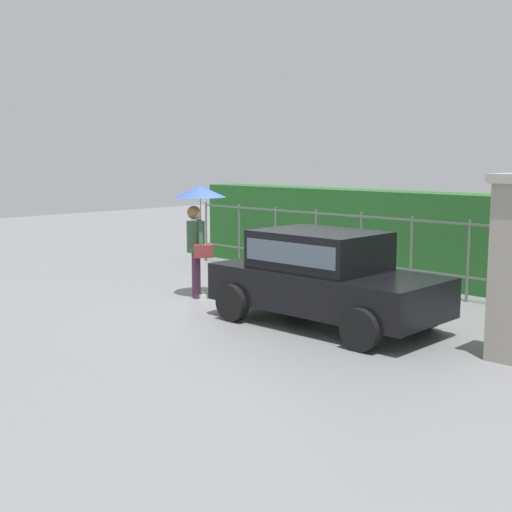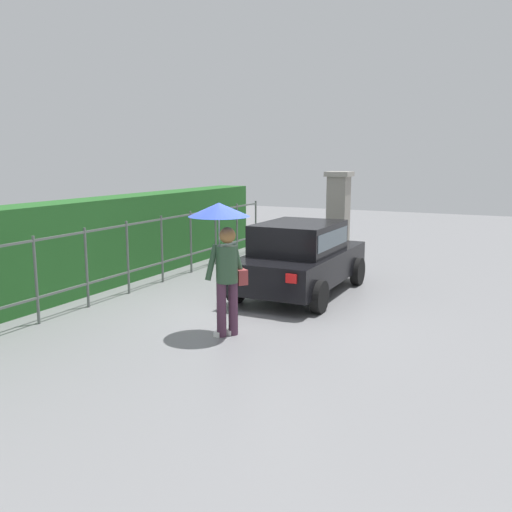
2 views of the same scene
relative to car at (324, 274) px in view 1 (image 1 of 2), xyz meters
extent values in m
plane|color=slate|center=(-1.61, 0.29, -0.80)|extent=(40.00, 40.00, 0.00)
cube|color=black|center=(0.06, 0.00, -0.22)|extent=(3.71, 1.65, 0.60)
cube|color=black|center=(-0.09, 0.00, 0.38)|extent=(1.91, 1.45, 0.60)
cube|color=#4C5B66|center=(-0.09, 0.00, 0.40)|extent=(1.75, 1.47, 0.33)
cylinder|color=black|center=(1.31, 0.85, -0.50)|extent=(0.60, 0.18, 0.60)
cylinder|color=black|center=(1.31, -0.83, -0.50)|extent=(0.60, 0.18, 0.60)
cylinder|color=black|center=(-1.19, 0.84, -0.50)|extent=(0.60, 0.18, 0.60)
cylinder|color=black|center=(-1.19, -0.84, -0.50)|extent=(0.60, 0.18, 0.60)
cube|color=red|center=(-1.80, 0.54, -0.07)|extent=(0.06, 0.20, 0.16)
cube|color=red|center=(-1.80, -0.56, -0.07)|extent=(0.06, 0.20, 0.16)
cylinder|color=#47283D|center=(-3.12, 0.07, -0.37)|extent=(0.15, 0.15, 0.86)
cylinder|color=#47283D|center=(-2.96, -0.05, -0.37)|extent=(0.15, 0.15, 0.86)
cube|color=white|center=(-3.08, 0.12, -0.76)|extent=(0.26, 0.10, 0.08)
cube|color=white|center=(-2.92, 0.00, -0.76)|extent=(0.26, 0.10, 0.08)
cylinder|color=#2D4C33|center=(-3.04, 0.01, 0.35)|extent=(0.34, 0.34, 0.58)
sphere|color=#DBAD89|center=(-3.04, 0.01, 0.78)|extent=(0.22, 0.22, 0.22)
sphere|color=olive|center=(-3.06, -0.02, 0.80)|extent=(0.25, 0.25, 0.25)
cylinder|color=#2D4C33|center=(-3.17, 0.20, 0.37)|extent=(0.23, 0.21, 0.56)
cylinder|color=#2D4C33|center=(-2.82, -0.06, 0.37)|extent=(0.23, 0.21, 0.56)
cylinder|color=#B2B2B7|center=(-3.04, 0.14, 0.69)|extent=(0.02, 0.02, 0.77)
cone|color=blue|center=(-3.04, 0.14, 1.18)|extent=(0.95, 0.95, 0.21)
cube|color=maroon|center=(-2.76, -0.05, 0.11)|extent=(0.33, 0.37, 0.24)
cylinder|color=#59605B|center=(-6.27, 3.16, -0.05)|extent=(0.05, 0.05, 1.50)
cylinder|color=#59605B|center=(-5.09, 3.16, -0.05)|extent=(0.05, 0.05, 1.50)
cylinder|color=#59605B|center=(-3.91, 3.16, -0.05)|extent=(0.05, 0.05, 1.50)
cylinder|color=#59605B|center=(-2.73, 3.16, -0.05)|extent=(0.05, 0.05, 1.50)
cylinder|color=#59605B|center=(-1.55, 3.16, -0.05)|extent=(0.05, 0.05, 1.50)
cylinder|color=#59605B|center=(-0.37, 3.16, -0.05)|extent=(0.05, 0.05, 1.50)
cylinder|color=#59605B|center=(0.82, 3.16, -0.05)|extent=(0.05, 0.05, 1.50)
cube|color=#59605B|center=(-0.96, 3.16, 0.62)|extent=(10.63, 0.03, 0.04)
cube|color=#59605B|center=(-0.96, 3.16, -0.35)|extent=(10.63, 0.03, 0.04)
cube|color=#235B23|center=(-0.96, 4.20, 0.15)|extent=(11.63, 0.90, 1.90)
camera|label=1|loc=(6.63, -8.40, 1.84)|focal=48.49mm
camera|label=2|loc=(-10.38, -4.12, 1.97)|focal=39.00mm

